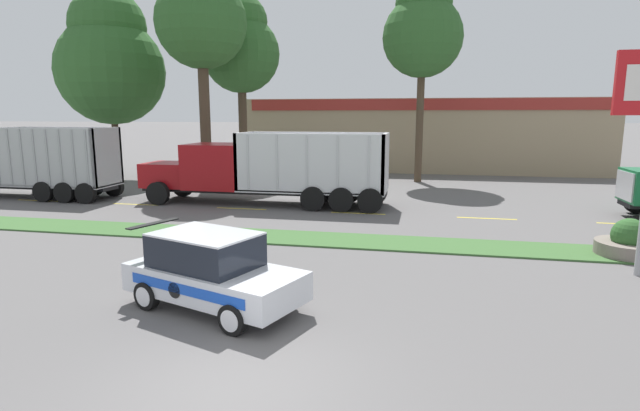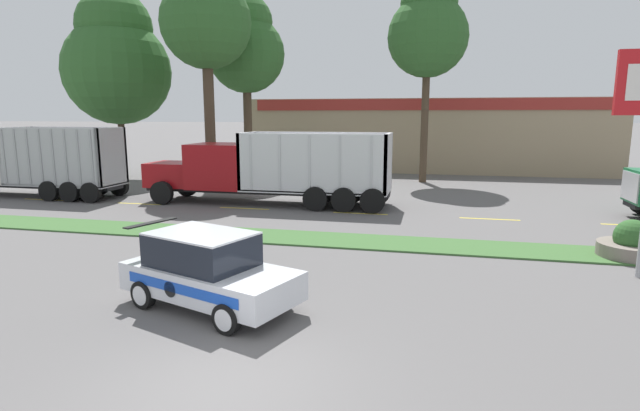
# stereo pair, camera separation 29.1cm
# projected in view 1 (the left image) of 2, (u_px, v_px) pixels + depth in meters

# --- Properties ---
(ground_plane) EXTENTS (600.00, 600.00, 0.00)m
(ground_plane) POSITION_uv_depth(u_px,v_px,m) (233.00, 389.00, 7.81)
(ground_plane) COLOR #5B5959
(grass_verge) EXTENTS (120.00, 2.00, 0.06)m
(grass_verge) POSITION_uv_depth(u_px,v_px,m) (338.00, 240.00, 17.03)
(grass_verge) COLOR #3D6633
(grass_verge) RESTS_ON ground_plane
(centre_line_1) EXTENTS (2.40, 0.14, 0.01)m
(centre_line_1) POSITION_uv_depth(u_px,v_px,m) (39.00, 200.00, 25.12)
(centre_line_1) COLOR yellow
(centre_line_1) RESTS_ON ground_plane
(centre_line_2) EXTENTS (2.40, 0.14, 0.01)m
(centre_line_2) POSITION_uv_depth(u_px,v_px,m) (135.00, 204.00, 24.03)
(centre_line_2) COLOR yellow
(centre_line_2) RESTS_ON ground_plane
(centre_line_3) EXTENTS (2.40, 0.14, 0.01)m
(centre_line_3) POSITION_uv_depth(u_px,v_px,m) (241.00, 209.00, 22.94)
(centre_line_3) COLOR yellow
(centre_line_3) RESTS_ON ground_plane
(centre_line_4) EXTENTS (2.40, 0.14, 0.01)m
(centre_line_4) POSITION_uv_depth(u_px,v_px,m) (358.00, 213.00, 21.85)
(centre_line_4) COLOR yellow
(centre_line_4) RESTS_ON ground_plane
(centre_line_5) EXTENTS (2.40, 0.14, 0.01)m
(centre_line_5) POSITION_uv_depth(u_px,v_px,m) (487.00, 218.00, 20.76)
(centre_line_5) COLOR yellow
(centre_line_5) RESTS_ON ground_plane
(centre_line_6) EXTENTS (2.40, 0.14, 0.01)m
(centre_line_6) POSITION_uv_depth(u_px,v_px,m) (630.00, 224.00, 19.67)
(centre_line_6) COLOR yellow
(centre_line_6) RESTS_ON ground_plane
(dump_truck_mid) EXTENTS (11.99, 2.84, 3.44)m
(dump_truck_mid) POSITION_uv_depth(u_px,v_px,m) (245.00, 172.00, 24.07)
(dump_truck_mid) COLOR black
(dump_truck_mid) RESTS_ON ground_plane
(dump_truck_trail) EXTENTS (11.04, 2.58, 3.63)m
(dump_truck_trail) POSITION_uv_depth(u_px,v_px,m) (3.00, 165.00, 26.20)
(dump_truck_trail) COLOR black
(dump_truck_trail) RESTS_ON ground_plane
(rally_car) EXTENTS (4.38, 3.02, 1.72)m
(rally_car) POSITION_uv_depth(u_px,v_px,m) (212.00, 271.00, 11.00)
(rally_car) COLOR silver
(rally_car) RESTS_ON ground_plane
(stone_planter) EXTENTS (1.88, 1.88, 1.18)m
(stone_planter) POSITION_uv_depth(u_px,v_px,m) (629.00, 243.00, 15.11)
(stone_planter) COLOR slate
(stone_planter) RESTS_ON ground_plane
(store_building_backdrop) EXTENTS (26.72, 12.10, 5.45)m
(store_building_backdrop) POSITION_uv_depth(u_px,v_px,m) (421.00, 134.00, 41.78)
(store_building_backdrop) COLOR #9E896B
(store_building_backdrop) RESTS_ON ground_plane
(tree_behind_left) EXTENTS (6.83, 6.83, 12.17)m
(tree_behind_left) POSITION_uv_depth(u_px,v_px,m) (110.00, 60.00, 32.08)
(tree_behind_left) COLOR #473828
(tree_behind_left) RESTS_ON ground_plane
(tree_behind_centre) EXTENTS (5.07, 5.07, 13.11)m
(tree_behind_centre) POSITION_uv_depth(u_px,v_px,m) (201.00, 14.00, 27.50)
(tree_behind_centre) COLOR #473828
(tree_behind_centre) RESTS_ON ground_plane
(tree_behind_right) EXTENTS (4.93, 4.93, 12.68)m
(tree_behind_right) POSITION_uv_depth(u_px,v_px,m) (423.00, 29.00, 30.56)
(tree_behind_right) COLOR #473828
(tree_behind_right) RESTS_ON ground_plane
(tree_behind_far_right) EXTENTS (4.95, 4.95, 11.84)m
(tree_behind_far_right) POSITION_uv_depth(u_px,v_px,m) (241.00, 47.00, 31.93)
(tree_behind_far_right) COLOR #473828
(tree_behind_far_right) RESTS_ON ground_plane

